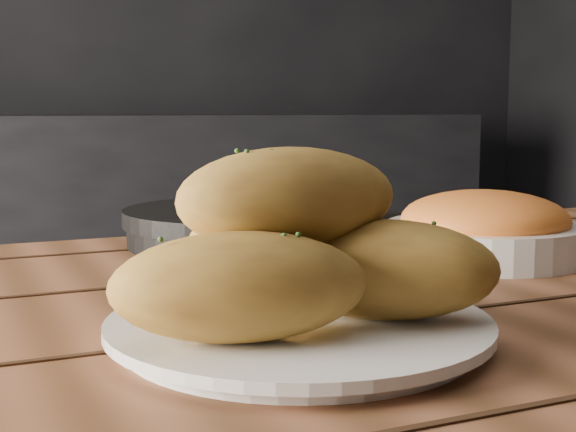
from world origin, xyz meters
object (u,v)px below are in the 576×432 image
at_px(bowl, 484,229).
at_px(skillet, 242,225).
at_px(plate, 299,329).
at_px(table, 317,408).
at_px(bread_rolls, 294,252).

bearing_deg(bowl, skillet, 136.18).
bearing_deg(plate, bowl, 33.04).
distance_m(table, skillet, 0.32).
bearing_deg(table, bread_rolls, -122.34).
xyz_separation_m(table, plate, (-0.08, -0.13, 0.12)).
xyz_separation_m(table, bowl, (0.25, 0.08, 0.14)).
xyz_separation_m(bread_rolls, skillet, (0.12, 0.42, -0.04)).
height_order(plate, bread_rolls, bread_rolls).
bearing_deg(skillet, bowl, -43.82).
height_order(plate, bowl, bowl).
height_order(table, plate, plate).
relative_size(plate, bread_rolls, 0.95).
distance_m(bread_rolls, bowl, 0.40).
bearing_deg(skillet, plate, -105.20).
distance_m(plate, bread_rolls, 0.06).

